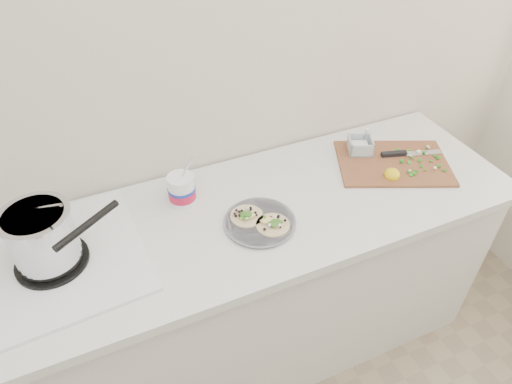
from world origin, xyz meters
name	(u,v)px	position (x,y,z in m)	size (l,w,h in m)	color
counter	(207,301)	(0.00, 1.43, 0.45)	(2.44, 0.66, 0.90)	silver
stove	(46,246)	(-0.48, 1.44, 0.99)	(0.59, 0.55, 0.27)	silver
taco_plate	(260,220)	(0.20, 1.34, 0.92)	(0.26, 0.26, 0.04)	slate
tub	(182,188)	(-0.01, 1.56, 0.97)	(0.10, 0.10, 0.23)	white
cutboard	(391,159)	(0.84, 1.46, 0.92)	(0.53, 0.46, 0.07)	brown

